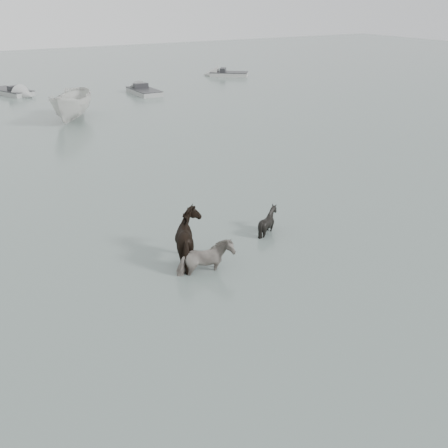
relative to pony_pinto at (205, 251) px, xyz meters
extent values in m
plane|color=#576861|center=(2.69, 0.59, -0.69)|extent=(140.00, 140.00, 0.00)
imported|color=black|center=(0.00, 0.00, 0.00)|extent=(1.70, 0.89, 1.39)
imported|color=black|center=(0.10, 0.93, 0.16)|extent=(1.52, 1.75, 1.70)
imported|color=black|center=(3.26, 1.56, -0.11)|extent=(1.20, 1.10, 1.16)
imported|color=silver|center=(2.77, 22.47, 0.30)|extent=(4.45, 5.36, 1.99)
camera|label=1|loc=(-6.86, -12.76, 6.89)|focal=45.00mm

